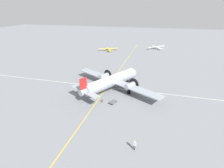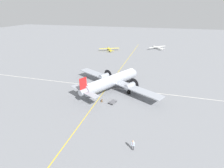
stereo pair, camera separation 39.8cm
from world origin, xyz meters
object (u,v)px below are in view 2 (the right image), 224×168
Objects in this scene: light_aircraft_distant at (109,49)px; baggage_cart at (112,102)px; crew_foreground at (133,144)px; airliner_main at (113,80)px; light_aircraft_taxiing at (157,47)px; suitcase_near_door at (102,101)px.

baggage_cart is at bearing 169.35° from light_aircraft_distant.
light_aircraft_distant is at bearing -59.36° from crew_foreground.
airliner_main is 14.18× the size of crew_foreground.
light_aircraft_distant is 1.12× the size of light_aircraft_taxiing.
baggage_cart is (12.18, 6.40, -0.76)m from crew_foreground.
crew_foreground is at bearing -127.76° from airliner_main.
light_aircraft_taxiing is at bearing -93.10° from light_aircraft_distant.
airliner_main is 51.33m from light_aircraft_taxiing.
suitcase_near_door is 0.29× the size of baggage_cart.
crew_foreground is 0.77× the size of baggage_cart.
suitcase_near_door is 58.06m from light_aircraft_taxiing.
suitcase_near_door is 0.08× the size of light_aircraft_taxiing.
baggage_cart is (-6.53, -1.64, -2.19)m from airliner_main.
light_aircraft_taxiing is at bearing 11.54° from baggage_cart.
light_aircraft_distant is (59.26, 21.03, -0.24)m from crew_foreground.
light_aircraft_distant is at bearing 14.60° from suitcase_near_door.
suitcase_near_door is 0.07× the size of light_aircraft_distant.
crew_foreground is 62.88m from light_aircraft_distant.
airliner_main is 7.11m from suitcase_near_door.
crew_foreground is at bearing -143.95° from suitcase_near_door.
suitcase_near_door is at bearing 166.68° from light_aircraft_distant.
suitcase_near_door is at bearing 113.68° from baggage_cart.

